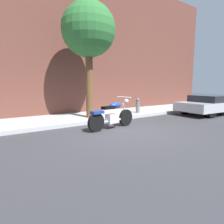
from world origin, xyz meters
TOP-DOWN VIEW (x-y plane):
  - ground_plane at (0.00, 0.00)m, footprint 60.00×60.00m
  - sidewalk at (0.00, 2.99)m, footprint 21.06×2.59m
  - building_facade at (0.00, 4.53)m, footprint 21.06×0.50m
  - motorcycle at (-0.23, 0.59)m, footprint 2.10×0.70m
  - parked_car_silver at (6.45, 0.34)m, footprint 4.63×2.13m
  - street_tree at (-0.11, 2.49)m, footprint 2.29×2.29m
  - fire_hydrant at (2.66, 2.36)m, footprint 0.20×0.20m

SIDE VIEW (x-z plane):
  - ground_plane at x=0.00m, z-range 0.00..0.00m
  - sidewalk at x=0.00m, z-range 0.00..0.14m
  - fire_hydrant at x=2.66m, z-range 0.00..0.91m
  - motorcycle at x=-0.23m, z-range -0.10..1.04m
  - parked_car_silver at x=6.45m, z-range 0.04..1.07m
  - building_facade at x=0.00m, z-range 0.00..7.62m
  - street_tree at x=-0.11m, z-range 1.32..6.35m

